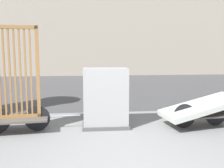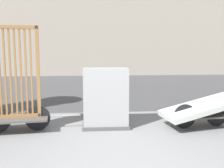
% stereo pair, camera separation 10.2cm
% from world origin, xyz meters
% --- Properties ---
extents(road_strip, '(56.00, 10.11, 0.01)m').
position_xyz_m(road_strip, '(0.00, 8.62, 0.00)').
color(road_strip, '#424244').
rests_on(road_strip, ground_plane).
extents(bike_cart_with_bedframe, '(1.99, 0.87, 2.22)m').
position_xyz_m(bike_cart_with_bedframe, '(-2.00, 2.00, 0.75)').
color(bike_cart_with_bedframe, '#4C4742').
rests_on(bike_cart_with_bedframe, ground_plane).
extents(bike_cart_with_mattress, '(2.24, 1.11, 0.70)m').
position_xyz_m(bike_cart_with_mattress, '(2.01, 2.00, 0.42)').
color(bike_cart_with_mattress, '#4C4742').
rests_on(bike_cart_with_mattress, ground_plane).
extents(utility_cabinet, '(1.03, 0.60, 1.33)m').
position_xyz_m(utility_cabinet, '(-0.13, 2.17, 0.62)').
color(utility_cabinet, '#4C4C4C').
rests_on(utility_cabinet, ground_plane).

